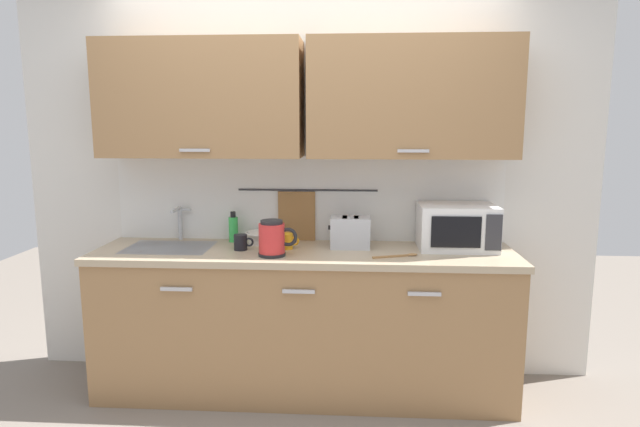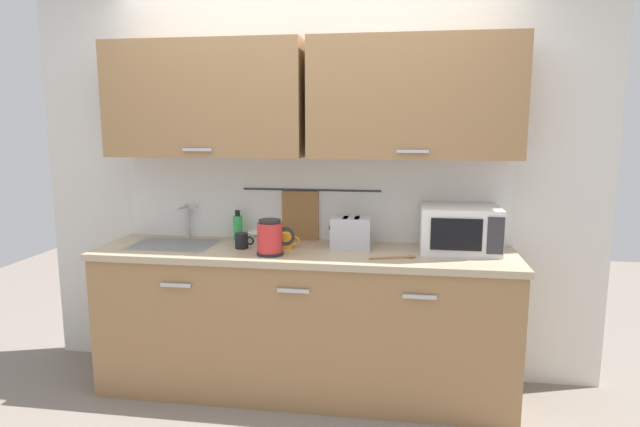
{
  "view_description": "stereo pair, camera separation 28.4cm",
  "coord_description": "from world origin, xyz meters",
  "views": [
    {
      "loc": [
        0.3,
        -2.86,
        1.65
      ],
      "look_at": [
        0.1,
        0.33,
        1.12
      ],
      "focal_mm": 30.26,
      "sensor_mm": 36.0,
      "label": 1
    },
    {
      "loc": [
        0.58,
        -2.83,
        1.65
      ],
      "look_at": [
        0.1,
        0.33,
        1.12
      ],
      "focal_mm": 30.26,
      "sensor_mm": 36.0,
      "label": 2
    }
  ],
  "objects": [
    {
      "name": "ground",
      "position": [
        0.0,
        0.0,
        0.0
      ],
      "size": [
        8.0,
        8.0,
        0.0
      ],
      "primitive_type": "plane",
      "color": "slate"
    },
    {
      "name": "counter_unit",
      "position": [
        -0.01,
        0.3,
        0.46
      ],
      "size": [
        2.53,
        0.64,
        0.9
      ],
      "color": "#997047",
      "rests_on": "ground"
    },
    {
      "name": "back_wall_assembly",
      "position": [
        -0.0,
        0.53,
        1.52
      ],
      "size": [
        3.7,
        0.41,
        2.5
      ],
      "color": "silver",
      "rests_on": "ground"
    },
    {
      "name": "sink_faucet",
      "position": [
        -0.83,
        0.53,
        1.04
      ],
      "size": [
        0.09,
        0.17,
        0.22
      ],
      "color": "#B2B5BA",
      "rests_on": "counter_unit"
    },
    {
      "name": "microwave",
      "position": [
        0.93,
        0.41,
        1.04
      ],
      "size": [
        0.46,
        0.35,
        0.27
      ],
      "color": "white",
      "rests_on": "counter_unit"
    },
    {
      "name": "electric_kettle",
      "position": [
        -0.17,
        0.15,
        1.0
      ],
      "size": [
        0.23,
        0.16,
        0.21
      ],
      "color": "black",
      "rests_on": "counter_unit"
    },
    {
      "name": "dish_soap_bottle",
      "position": [
        -0.47,
        0.51,
        0.99
      ],
      "size": [
        0.06,
        0.06,
        0.2
      ],
      "color": "green",
      "rests_on": "counter_unit"
    },
    {
      "name": "mug_near_sink",
      "position": [
        -0.38,
        0.28,
        0.95
      ],
      "size": [
        0.12,
        0.08,
        0.09
      ],
      "color": "black",
      "rests_on": "counter_unit"
    },
    {
      "name": "mixing_bowl",
      "position": [
        -0.28,
        0.46,
        0.94
      ],
      "size": [
        0.21,
        0.21,
        0.08
      ],
      "color": "silver",
      "rests_on": "counter_unit"
    },
    {
      "name": "toaster",
      "position": [
        0.28,
        0.39,
        1.0
      ],
      "size": [
        0.26,
        0.17,
        0.19
      ],
      "color": "#B7BABF",
      "rests_on": "counter_unit"
    },
    {
      "name": "mug_by_kettle",
      "position": [
        -0.11,
        0.33,
        0.95
      ],
      "size": [
        0.12,
        0.08,
        0.09
      ],
      "color": "orange",
      "rests_on": "counter_unit"
    },
    {
      "name": "wooden_spoon",
      "position": [
        0.57,
        0.18,
        0.91
      ],
      "size": [
        0.27,
        0.12,
        0.01
      ],
      "color": "#9E7042",
      "rests_on": "counter_unit"
    }
  ]
}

